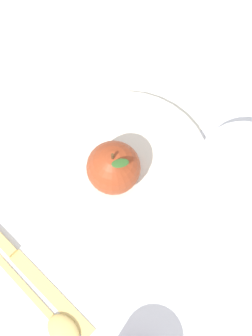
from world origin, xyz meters
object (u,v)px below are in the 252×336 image
object	(u,v)px
side_bowl	(244,170)
linen_napkin	(167,82)
dinner_plate	(126,171)
apple	(116,170)
knife	(22,263)
spoon	(55,321)

from	to	relation	value
side_bowl	linen_napkin	bearing A→B (deg)	169.94
dinner_plate	apple	distance (m)	0.05
apple	knife	bearing A→B (deg)	-90.27
knife	linen_napkin	size ratio (longest dim) A/B	1.20
spoon	knife	bearing A→B (deg)	170.15
side_bowl	knife	xyz separation A→B (m)	(-0.12, -0.31, -0.02)
dinner_plate	spoon	world-z (taller)	dinner_plate
dinner_plate	apple	xyz separation A→B (m)	(0.00, -0.02, 0.04)
spoon	side_bowl	bearing A→B (deg)	85.02
side_bowl	linen_napkin	xyz separation A→B (m)	(-0.18, 0.03, -0.02)
dinner_plate	side_bowl	world-z (taller)	side_bowl
dinner_plate	knife	bearing A→B (deg)	-89.93
apple	spoon	xyz separation A→B (m)	(0.09, -0.19, -0.05)
dinner_plate	linen_napkin	world-z (taller)	dinner_plate
side_bowl	knife	distance (m)	0.33
apple	linen_napkin	distance (m)	0.19
apple	side_bowl	xyz separation A→B (m)	(0.11, 0.14, -0.03)
dinner_plate	linen_napkin	size ratio (longest dim) A/B	1.34
side_bowl	linen_napkin	world-z (taller)	side_bowl
side_bowl	knife	world-z (taller)	side_bowl
knife	spoon	bearing A→B (deg)	-9.85
dinner_plate	side_bowl	size ratio (longest dim) A/B	1.85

